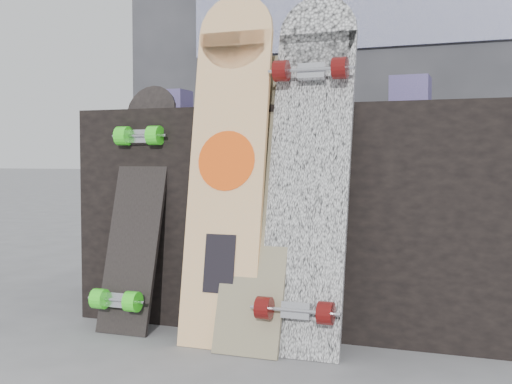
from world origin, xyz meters
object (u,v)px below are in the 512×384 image
at_px(vendor_table, 302,215).
at_px(longboard_celtic, 262,188).
at_px(longboard_cascadia, 309,162).
at_px(longboard_geisha, 228,156).
at_px(skateboard_dark, 137,202).

xyz_separation_m(vendor_table, longboard_celtic, (-0.03, -0.38, 0.12)).
bearing_deg(longboard_cascadia, longboard_geisha, -177.13).
relative_size(longboard_cascadia, skateboard_dark, 1.30).
relative_size(longboard_celtic, skateboard_dark, 1.09).
distance_m(longboard_celtic, longboard_cascadia, 0.18).
height_order(vendor_table, longboard_cascadia, longboard_cascadia).
bearing_deg(longboard_celtic, longboard_geisha, -169.19).
height_order(longboard_geisha, skateboard_dark, longboard_geisha).
bearing_deg(longboard_celtic, longboard_cascadia, -2.88).
distance_m(longboard_cascadia, skateboard_dark, 0.68).
bearing_deg(longboard_cascadia, longboard_celtic, 177.12).
relative_size(vendor_table, skateboard_dark, 1.79).
distance_m(vendor_table, longboard_geisha, 0.48).
height_order(longboard_celtic, longboard_cascadia, longboard_cascadia).
height_order(longboard_geisha, longboard_celtic, longboard_geisha).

